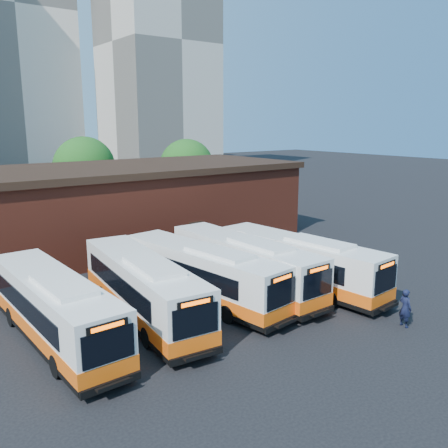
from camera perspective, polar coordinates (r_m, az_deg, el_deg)
ground at (r=24.61m, az=8.95°, el=-11.50°), size 220.00×220.00×0.00m
bus_farwest at (r=23.07m, az=-19.74°, el=-9.84°), size 2.87×11.83×3.20m
bus_west at (r=24.56m, az=-9.69°, el=-7.87°), size 3.55×12.06×3.24m
bus_midwest at (r=26.46m, az=-2.62°, el=-6.28°), size 3.88×11.89×3.19m
bus_mideast at (r=28.11m, az=2.41°, el=-5.12°), size 2.69×11.96×3.24m
bus_east at (r=28.87m, az=9.04°, el=-4.83°), size 3.50×11.89×3.20m
transit_worker at (r=25.02m, az=20.96°, el=-9.42°), size 0.56×0.76×1.91m
depot_building at (r=39.71m, az=-11.89°, el=2.39°), size 28.60×12.60×6.40m
tree_mid at (r=53.10m, az=-16.43°, el=6.55°), size 6.56×6.56×8.36m
tree_east at (r=55.28m, az=-4.50°, el=6.94°), size 6.24×6.24×7.96m
tower_center at (r=106.26m, az=-25.22°, el=22.20°), size 22.00×20.00×61.20m
tower_right at (r=96.68m, az=-8.09°, el=20.68°), size 18.00×18.00×49.20m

